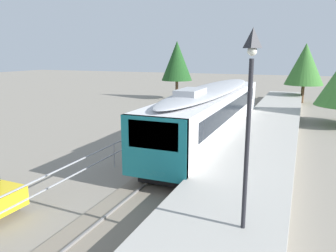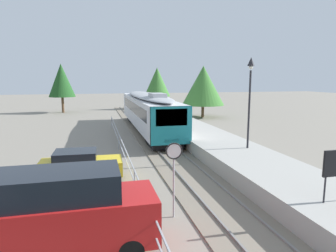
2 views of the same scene
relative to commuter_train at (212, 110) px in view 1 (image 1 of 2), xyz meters
name	(u,v)px [view 1 (image 1 of 2)]	position (x,y,z in m)	size (l,w,h in m)	color
ground_plane	(129,162)	(-3.00, -5.56, -2.14)	(160.00, 160.00, 0.00)	gray
track_rails	(182,168)	(0.00, -5.56, -2.11)	(3.20, 60.00, 0.14)	slate
commuter_train	(212,110)	(0.00, 0.00, 0.00)	(2.82, 18.25, 3.74)	silver
station_platform	(249,169)	(3.25, -5.56, -1.69)	(3.90, 60.00, 0.90)	#A8A59E
platform_lamp_mid_platform	(250,94)	(4.02, -11.78, 2.48)	(0.34, 0.34, 5.35)	#232328
tree_behind_station_far	(177,61)	(-9.53, 18.78, 2.61)	(3.82, 3.82, 7.18)	brown
tree_distant_left	(305,64)	(5.23, 21.01, 2.31)	(4.31, 4.31, 6.81)	brown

